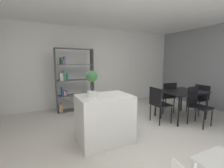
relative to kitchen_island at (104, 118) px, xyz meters
The scene contains 11 objects.
ground_plane 0.71m from the kitchen_island, 13.88° to the right, with size 9.70×9.70×0.00m, color beige.
back_partition 2.82m from the kitchen_island, 78.75° to the left, with size 7.05×0.06×2.69m, color white.
kitchen_island is the anchor object (origin of this frame).
potted_plant_on_island 0.79m from the kitchen_island, behind, with size 0.21×0.21×0.47m.
open_bookshelf 2.26m from the kitchen_island, 94.30° to the left, with size 1.15×0.32×1.94m.
child_table 1.90m from the kitchen_island, 68.41° to the right, with size 0.57×0.43×0.45m.
dining_table 2.39m from the kitchen_island, ahead, with size 1.16×0.92×0.76m.
dining_chair_window_side 3.17m from the kitchen_island, ahead, with size 0.44×0.45×0.86m.
dining_chair_island_side 1.60m from the kitchen_island, ahead, with size 0.44×0.45×0.91m.
dining_chair_far 2.46m from the kitchen_island, 16.85° to the left, with size 0.50×0.52×0.92m.
dining_chair_near 2.37m from the kitchen_island, ahead, with size 0.47×0.49×0.94m.
Camera 1 is at (-1.66, -2.53, 1.56)m, focal length 24.94 mm.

